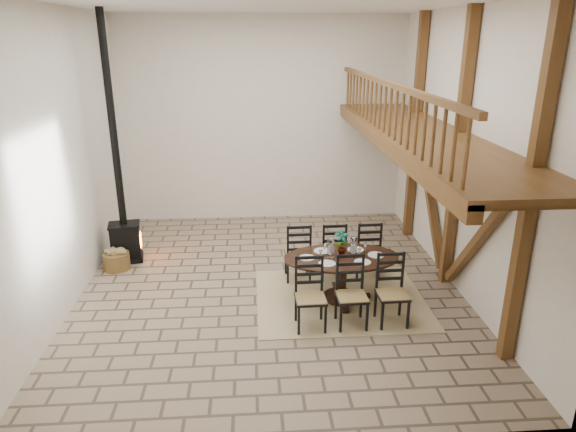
{
  "coord_description": "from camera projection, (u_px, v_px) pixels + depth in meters",
  "views": [
    {
      "loc": [
        -0.3,
        -8.75,
        4.51
      ],
      "look_at": [
        0.36,
        0.4,
        1.27
      ],
      "focal_mm": 32.0,
      "sensor_mm": 36.0,
      "label": 1
    }
  ],
  "objects": [
    {
      "name": "wood_stove",
      "position": [
        122.0,
        210.0,
        10.52
      ],
      "size": [
        0.71,
        0.59,
        5.0
      ],
      "rotation": [
        0.0,
        0.0,
        0.17
      ],
      "color": "black",
      "rests_on": "ground"
    },
    {
      "name": "ground",
      "position": [
        271.0,
        286.0,
        9.76
      ],
      "size": [
        8.0,
        8.0,
        0.0
      ],
      "primitive_type": "plane",
      "color": "#8A755C",
      "rests_on": "ground"
    },
    {
      "name": "rug",
      "position": [
        340.0,
        299.0,
        9.28
      ],
      "size": [
        3.0,
        2.5,
        0.02
      ],
      "primitive_type": "cube",
      "color": "tan",
      "rests_on": "ground"
    },
    {
      "name": "log_basket",
      "position": [
        117.0,
        260.0,
        10.43
      ],
      "size": [
        0.52,
        0.52,
        0.43
      ],
      "rotation": [
        0.0,
        0.0,
        -0.0
      ],
      "color": "brown",
      "rests_on": "ground"
    },
    {
      "name": "log_stack",
      "position": [
        117.0,
        259.0,
        10.57
      ],
      "size": [
        0.33,
        0.33,
        0.31
      ],
      "rotation": [
        0.0,
        0.0,
        0.07
      ],
      "color": "#9C7C57",
      "rests_on": "ground"
    },
    {
      "name": "dining_table",
      "position": [
        341.0,
        277.0,
        9.14
      ],
      "size": [
        2.07,
        2.31,
        1.31
      ],
      "rotation": [
        0.0,
        0.0,
        0.02
      ],
      "color": "black",
      "rests_on": "ground"
    },
    {
      "name": "room_shell",
      "position": [
        338.0,
        127.0,
        8.83
      ],
      "size": [
        7.02,
        8.02,
        5.01
      ],
      "color": "white",
      "rests_on": "ground"
    }
  ]
}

